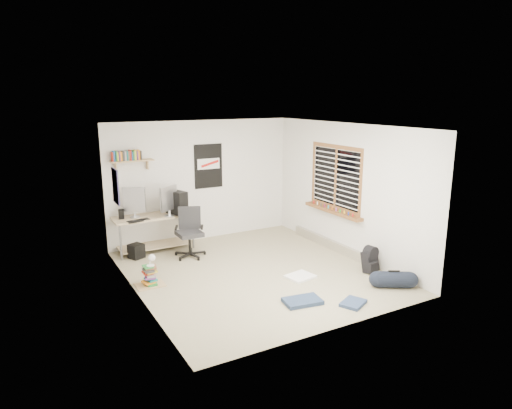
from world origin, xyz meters
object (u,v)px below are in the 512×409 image
office_chair (189,232)px  backpack (370,261)px  duffel_bag (394,279)px  desk (154,232)px  book_stack (150,276)px

office_chair → backpack: (2.42, -2.27, -0.29)m
backpack → duffel_bag: size_ratio=0.69×
backpack → duffel_bag: bearing=-109.0°
backpack → duffel_bag: duffel_bag is taller
backpack → desk: bearing=125.6°
desk → backpack: size_ratio=4.29×
backpack → duffel_bag: (-0.12, -0.67, -0.06)m
backpack → book_stack: bearing=150.9°
office_chair → duffel_bag: office_chair is taller
office_chair → duffel_bag: bearing=-27.5°
desk → backpack: desk is taller
backpack → book_stack: (-3.49, 1.30, -0.05)m
office_chair → book_stack: bearing=-113.1°
office_chair → backpack: 3.33m
office_chair → backpack: bearing=-18.6°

